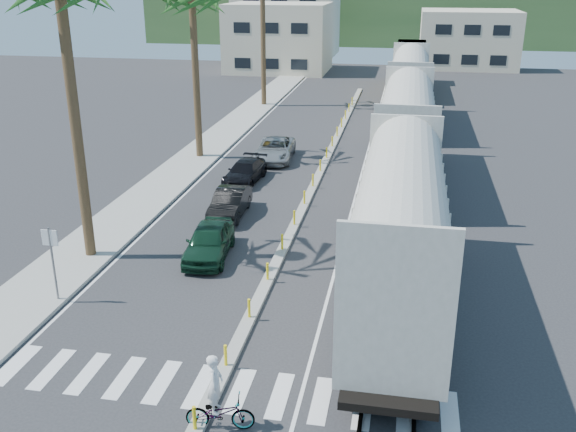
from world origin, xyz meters
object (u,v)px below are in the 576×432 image
Objects in this scene: street_sign at (52,254)px; car_second at (230,203)px; car_lead at (209,241)px; cyclist at (219,406)px.

car_second is at bearing 68.76° from street_sign.
car_lead is (4.32, 4.95, -1.24)m from street_sign.
car_second is at bearing 90.08° from car_lead.
cyclist reaches higher than car_lead.
car_lead is 5.00m from car_second.
car_second is 16.10m from cyclist.
street_sign reaches higher than car_second.
car_lead is 11.19m from cyclist.
street_sign is 6.69m from car_lead.
street_sign reaches higher than car_lead.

